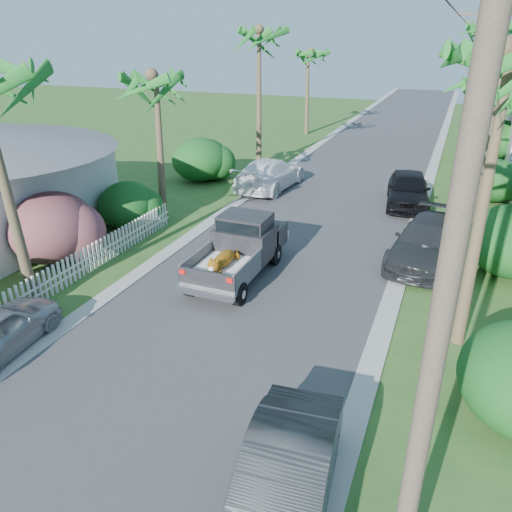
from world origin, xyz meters
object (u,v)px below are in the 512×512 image
at_px(palm_r_b, 498,86).
at_px(palm_r_d, 487,47).
at_px(palm_l_d, 309,52).
at_px(utility_pole_d, 470,73).
at_px(palm_l_b, 154,76).
at_px(palm_r_c, 490,27).
at_px(parked_car_rm, 427,242).
at_px(parked_car_rn, 284,484).
at_px(pickup_truck, 242,246).
at_px(parked_car_lf, 270,174).
at_px(utility_pole_c, 468,89).
at_px(utility_pole_b, 463,129).
at_px(palm_l_c, 259,31).
at_px(utility_pole_a, 436,349).
at_px(parked_car_rf, 408,189).

relative_size(palm_r_b, palm_r_d, 0.90).
height_order(palm_l_d, utility_pole_d, utility_pole_d).
height_order(palm_l_b, palm_r_c, palm_r_c).
xyz_separation_m(parked_car_rm, palm_l_b, (-11.80, 0.95, 5.38)).
distance_m(parked_car_rn, utility_pole_d, 44.31).
distance_m(pickup_truck, parked_car_lf, 10.48).
height_order(parked_car_lf, palm_l_b, palm_l_b).
xyz_separation_m(palm_l_d, palm_r_d, (13.00, 6.00, 0.29)).
relative_size(palm_r_d, utility_pole_c, 0.89).
bearing_deg(parked_car_rn, utility_pole_d, 81.34).
bearing_deg(parked_car_rn, utility_pole_b, 75.86).
height_order(parked_car_rm, palm_l_c, palm_l_c).
xyz_separation_m(parked_car_rn, palm_r_d, (2.90, 41.09, 6.01)).
height_order(pickup_truck, palm_r_c, palm_r_c).
bearing_deg(utility_pole_a, palm_r_b, 86.63).
relative_size(pickup_truck, palm_l_d, 0.66).
bearing_deg(palm_r_d, utility_pole_c, -94.29).
bearing_deg(parked_car_rf, parked_car_rn, -97.23).
bearing_deg(palm_l_c, parked_car_rm, -44.86).
distance_m(parked_car_rf, palm_r_c, 11.44).
bearing_deg(parked_car_lf, utility_pole_d, -106.30).
bearing_deg(parked_car_lf, parked_car_rm, 146.06).
distance_m(parked_car_rf, palm_r_b, 6.46).
xyz_separation_m(palm_l_c, utility_pole_a, (11.60, -24.00, -3.31)).
bearing_deg(parked_car_rf, utility_pole_a, -91.39).
bearing_deg(palm_r_c, utility_pole_a, -91.23).
bearing_deg(palm_l_d, utility_pole_c, -26.38).
bearing_deg(palm_r_b, parked_car_rm, -112.08).
bearing_deg(palm_l_d, utility_pole_b, -60.05).
bearing_deg(utility_pole_c, parked_car_rm, -92.03).
distance_m(parked_car_lf, palm_l_c, 8.56).
height_order(palm_l_b, utility_pole_b, utility_pole_b).
xyz_separation_m(parked_car_rf, utility_pole_c, (2.00, 10.44, 3.77)).
bearing_deg(pickup_truck, palm_l_d, 101.86).
bearing_deg(palm_l_c, parked_car_rn, -67.43).
height_order(parked_car_rm, parked_car_rf, parked_car_rf).
distance_m(palm_l_b, palm_r_d, 31.00).
relative_size(parked_car_lf, palm_r_c, 0.60).
distance_m(palm_r_d, utility_pole_d, 3.79).
distance_m(parked_car_rm, palm_l_d, 26.29).
distance_m(parked_car_rm, utility_pole_d, 32.18).
relative_size(palm_r_c, utility_pole_c, 1.04).
xyz_separation_m(palm_r_c, palm_r_d, (0.30, 14.00, -1.37)).
distance_m(parked_car_lf, palm_l_b, 8.47).
bearing_deg(palm_r_d, palm_l_b, -115.41).
height_order(parked_car_rf, utility_pole_b, utility_pole_b).
bearing_deg(pickup_truck, parked_car_rm, 29.51).
bearing_deg(parked_car_rf, palm_r_b, -47.70).
distance_m(parked_car_rm, parked_car_rf, 6.65).
bearing_deg(parked_car_rm, parked_car_rn, -88.92).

